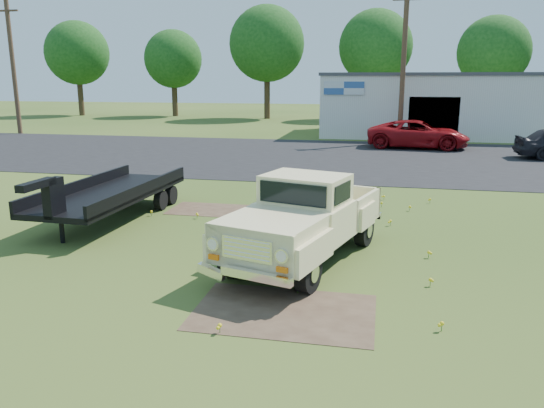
% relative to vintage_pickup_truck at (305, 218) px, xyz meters
% --- Properties ---
extents(ground, '(140.00, 140.00, 0.00)m').
position_rel_vintage_pickup_truck_xyz_m(ground, '(-1.46, 0.34, -0.93)').
color(ground, '#2D4817').
rests_on(ground, ground).
extents(asphalt_lot, '(90.00, 14.00, 0.02)m').
position_rel_vintage_pickup_truck_xyz_m(asphalt_lot, '(-1.46, 15.34, -0.93)').
color(asphalt_lot, black).
rests_on(asphalt_lot, ground).
extents(dirt_patch_a, '(3.00, 2.00, 0.01)m').
position_rel_vintage_pickup_truck_xyz_m(dirt_patch_a, '(0.04, -2.66, -0.93)').
color(dirt_patch_a, '#463325').
rests_on(dirt_patch_a, ground).
extents(dirt_patch_b, '(2.20, 1.60, 0.01)m').
position_rel_vintage_pickup_truck_xyz_m(dirt_patch_b, '(-3.46, 3.84, -0.93)').
color(dirt_patch_b, '#463325').
rests_on(dirt_patch_b, ground).
extents(commercial_building, '(14.20, 8.20, 4.15)m').
position_rel_vintage_pickup_truck_xyz_m(commercial_building, '(4.54, 27.33, 1.17)').
color(commercial_building, silver).
rests_on(commercial_building, ground).
extents(utility_pole_west, '(1.60, 0.30, 9.00)m').
position_rel_vintage_pickup_truck_xyz_m(utility_pole_west, '(-23.46, 22.34, 3.67)').
color(utility_pole_west, '#463220').
rests_on(utility_pole_west, ground).
extents(utility_pole_mid, '(1.60, 0.30, 9.00)m').
position_rel_vintage_pickup_truck_xyz_m(utility_pole_mid, '(2.54, 22.34, 3.67)').
color(utility_pole_mid, '#463220').
rests_on(utility_pole_mid, ground).
extents(treeline_a, '(6.40, 6.40, 9.52)m').
position_rel_vintage_pickup_truck_xyz_m(treeline_a, '(-29.46, 40.34, 5.37)').
color(treeline_a, '#3D2C1B').
rests_on(treeline_a, ground).
extents(treeline_b, '(5.76, 5.76, 8.57)m').
position_rel_vintage_pickup_truck_xyz_m(treeline_b, '(-19.46, 41.34, 4.73)').
color(treeline_b, '#3D2C1B').
rests_on(treeline_b, ground).
extents(treeline_c, '(7.04, 7.04, 10.47)m').
position_rel_vintage_pickup_truck_xyz_m(treeline_c, '(-9.46, 39.84, 6.00)').
color(treeline_c, '#3D2C1B').
rests_on(treeline_c, ground).
extents(treeline_d, '(6.72, 6.72, 10.00)m').
position_rel_vintage_pickup_truck_xyz_m(treeline_d, '(0.54, 40.84, 5.68)').
color(treeline_d, '#3D2C1B').
rests_on(treeline_d, ground).
extents(treeline_e, '(6.08, 6.08, 9.04)m').
position_rel_vintage_pickup_truck_xyz_m(treeline_e, '(10.54, 39.34, 5.05)').
color(treeline_e, '#3D2C1B').
rests_on(treeline_e, ground).
extents(vintage_pickup_truck, '(3.37, 5.50, 1.87)m').
position_rel_vintage_pickup_truck_xyz_m(vintage_pickup_truck, '(0.00, 0.00, 0.00)').
color(vintage_pickup_truck, beige).
rests_on(vintage_pickup_truck, ground).
extents(flatbed_trailer, '(2.19, 6.06, 1.64)m').
position_rel_vintage_pickup_truck_xyz_m(flatbed_trailer, '(-5.72, 2.32, -0.11)').
color(flatbed_trailer, black).
rests_on(flatbed_trailer, ground).
extents(red_pickup, '(5.66, 2.95, 1.52)m').
position_rel_vintage_pickup_truck_xyz_m(red_pickup, '(3.45, 19.76, -0.17)').
color(red_pickup, maroon).
rests_on(red_pickup, ground).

